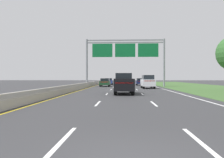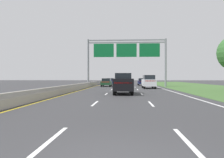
% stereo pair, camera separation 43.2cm
% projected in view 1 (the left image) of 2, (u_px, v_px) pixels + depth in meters
% --- Properties ---
extents(ground_plane, '(220.00, 220.00, 0.00)m').
position_uv_depth(ground_plane, '(124.00, 88.00, 39.82)').
color(ground_plane, '#333335').
extents(lane_striping, '(11.96, 106.00, 0.01)m').
position_uv_depth(lane_striping, '(124.00, 88.00, 39.36)').
color(lane_striping, white).
rests_on(lane_striping, ground).
extents(grass_verge_right, '(14.00, 110.00, 0.02)m').
position_uv_depth(grass_verge_right, '(206.00, 88.00, 39.19)').
color(grass_verge_right, '#3D602D').
rests_on(grass_verge_right, ground).
extents(median_barrier_concrete, '(0.60, 110.00, 0.85)m').
position_uv_depth(median_barrier_concrete, '(86.00, 85.00, 40.11)').
color(median_barrier_concrete, '#A8A399').
rests_on(median_barrier_concrete, ground).
extents(overhead_sign_gantry, '(15.06, 0.42, 9.07)m').
position_uv_depth(overhead_sign_gantry, '(125.00, 53.00, 44.05)').
color(overhead_sign_gantry, gray).
rests_on(overhead_sign_gantry, ground).
extents(pickup_truck_black, '(2.08, 5.43, 2.20)m').
position_uv_depth(pickup_truck_black, '(124.00, 84.00, 24.41)').
color(pickup_truck_black, black).
rests_on(pickup_truck_black, ground).
extents(car_darkgreen_left_lane_sedan, '(1.91, 4.44, 1.57)m').
position_uv_depth(car_darkgreen_left_lane_sedan, '(105.00, 82.00, 44.74)').
color(car_darkgreen_left_lane_sedan, '#193D23').
rests_on(car_darkgreen_left_lane_sedan, ground).
extents(car_navy_right_lane_sedan, '(1.84, 4.41, 1.57)m').
position_uv_depth(car_navy_right_lane_sedan, '(140.00, 82.00, 51.98)').
color(car_navy_right_lane_sedan, '#161E47').
rests_on(car_navy_right_lane_sedan, ground).
extents(car_white_right_lane_suv, '(1.97, 4.73, 2.11)m').
position_uv_depth(car_white_right_lane_suv, '(148.00, 81.00, 37.01)').
color(car_white_right_lane_suv, silver).
rests_on(car_white_right_lane_suv, ground).
extents(car_blue_left_lane_sedan, '(1.85, 4.41, 1.57)m').
position_uv_depth(car_blue_left_lane_sedan, '(109.00, 81.00, 56.44)').
color(car_blue_left_lane_sedan, navy).
rests_on(car_blue_left_lane_sedan, ground).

